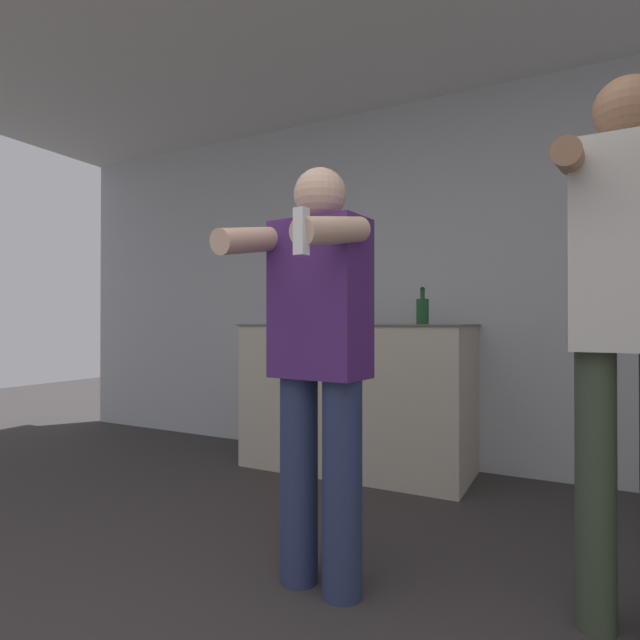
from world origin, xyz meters
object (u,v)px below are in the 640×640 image
at_px(person_woman_foreground, 318,355).
at_px(bottle_red_label, 423,310).
at_px(bottle_brown_liquor, 279,310).
at_px(bottle_amber_bourbon, 318,307).
at_px(person_man_side, 628,308).

bearing_deg(person_woman_foreground, bottle_red_label, 90.60).
height_order(bottle_brown_liquor, person_woman_foreground, person_woman_foreground).
distance_m(bottle_red_label, person_woman_foreground, 1.45).
distance_m(bottle_brown_liquor, bottle_amber_bourbon, 0.33).
bearing_deg(person_woman_foreground, bottle_brown_liquor, 126.85).
relative_size(bottle_red_label, person_woman_foreground, 0.15).
xyz_separation_m(bottle_brown_liquor, bottle_red_label, (1.06, -0.00, -0.01)).
relative_size(bottle_brown_liquor, bottle_amber_bourbon, 0.88).
distance_m(bottle_amber_bourbon, person_woman_foreground, 1.64).
relative_size(bottle_amber_bourbon, person_man_side, 0.17).
bearing_deg(bottle_amber_bourbon, person_woman_foreground, -62.34).
xyz_separation_m(bottle_red_label, person_man_side, (1.01, -1.25, -0.04)).
bearing_deg(person_man_side, person_woman_foreground, -168.93).
height_order(bottle_red_label, person_woman_foreground, person_woman_foreground).
height_order(bottle_red_label, person_man_side, person_man_side).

